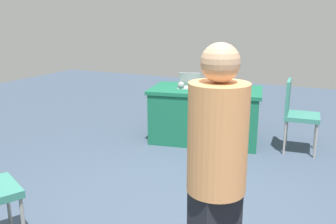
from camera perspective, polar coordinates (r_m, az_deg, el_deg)
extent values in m
plane|color=#3D4C60|center=(3.55, 1.11, -15.48)|extent=(14.40, 14.40, 0.00)
cube|color=#196647|center=(5.31, 5.91, 3.37)|extent=(1.71, 1.15, 0.05)
cube|color=#196647|center=(5.40, 5.81, -0.68)|extent=(1.64, 1.11, 0.73)
cylinder|color=#9E9993|center=(3.49, -23.50, -13.12)|extent=(0.03, 0.03, 0.45)
cylinder|color=#9E9993|center=(3.16, -21.53, -15.91)|extent=(0.03, 0.03, 0.45)
cylinder|color=#9E9993|center=(5.44, 21.91, -3.01)|extent=(0.03, 0.03, 0.46)
cylinder|color=#9E9993|center=(5.08, 21.94, -4.24)|extent=(0.03, 0.03, 0.46)
cylinder|color=#9E9993|center=(5.44, 17.92, -2.65)|extent=(0.03, 0.03, 0.46)
cylinder|color=#9E9993|center=(5.08, 17.66, -3.85)|extent=(0.03, 0.03, 0.46)
cube|color=#387F70|center=(5.19, 20.10, -0.68)|extent=(0.47, 0.47, 0.06)
cube|color=#387F70|center=(5.13, 18.13, 2.26)|extent=(0.07, 0.42, 0.45)
cylinder|color=#F49E60|center=(2.08, 7.70, -4.09)|extent=(0.47, 0.47, 0.63)
sphere|color=tan|center=(1.99, 8.12, 7.58)|extent=(0.22, 0.22, 0.22)
cube|color=silver|center=(5.33, 3.30, 3.83)|extent=(0.37, 0.31, 0.02)
cube|color=#B7B7BC|center=(5.45, 3.44, 5.16)|extent=(0.32, 0.17, 0.19)
sphere|color=gray|center=(5.25, 2.05, 4.17)|extent=(0.10, 0.10, 0.10)
cube|color=red|center=(5.20, 10.44, 3.31)|extent=(0.14, 0.16, 0.01)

